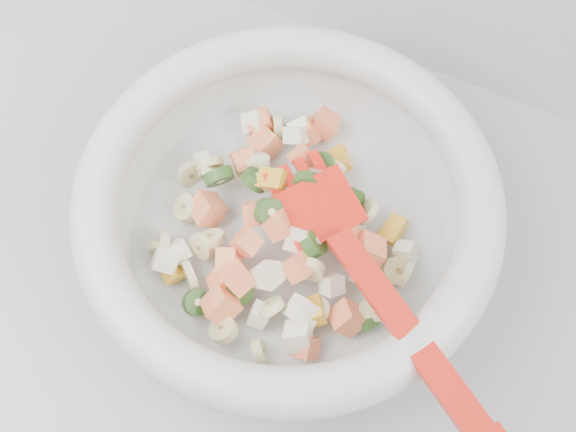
% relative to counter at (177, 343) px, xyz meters
% --- Properties ---
extents(counter, '(2.00, 0.60, 0.90)m').
position_rel_counter_xyz_m(counter, '(0.00, 0.00, 0.00)').
color(counter, gray).
rests_on(counter, ground).
extents(mixing_bowl, '(0.40, 0.36, 0.11)m').
position_rel_counter_xyz_m(mixing_bowl, '(0.17, 0.04, 0.50)').
color(mixing_bowl, silver).
rests_on(mixing_bowl, counter).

